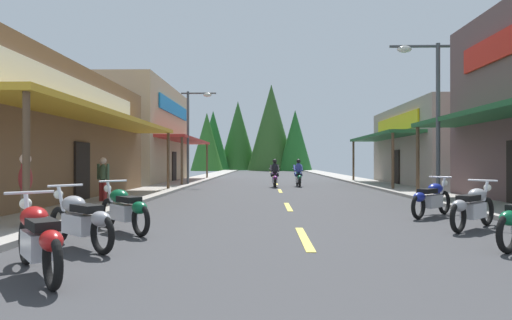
{
  "coord_description": "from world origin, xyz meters",
  "views": [
    {
      "loc": [
        -0.73,
        -0.17,
        1.44
      ],
      "look_at": [
        -1.38,
        29.71,
        1.53
      ],
      "focal_mm": 29.06,
      "sensor_mm": 36.0,
      "label": 1
    }
  ],
  "objects": [
    {
      "name": "ground",
      "position": [
        0.0,
        24.28,
        -0.05
      ],
      "size": [
        9.77,
        78.55,
        0.1
      ],
      "primitive_type": "cube",
      "color": "#38383A"
    },
    {
      "name": "sidewalk_left",
      "position": [
        -5.97,
        24.28,
        0.06
      ],
      "size": [
        2.16,
        78.55,
        0.12
      ],
      "primitive_type": "cube",
      "color": "#9E9991",
      "rests_on": "ground"
    },
    {
      "name": "sidewalk_right",
      "position": [
        5.97,
        24.28,
        0.06
      ],
      "size": [
        2.16,
        78.55,
        0.12
      ],
      "primitive_type": "cube",
      "color": "#9E9991",
      "rests_on": "ground"
    },
    {
      "name": "centerline_dashes",
      "position": [
        0.0,
        28.67,
        0.01
      ],
      "size": [
        0.16,
        55.74,
        0.01
      ],
      "color": "#E0C64C",
      "rests_on": "ground"
    },
    {
      "name": "storefront_left_far",
      "position": [
        -10.13,
        28.29,
        3.25
      ],
      "size": [
        8.03,
        11.74,
        6.51
      ],
      "color": "tan",
      "rests_on": "ground"
    },
    {
      "name": "storefront_right_far",
      "position": [
        11.27,
        24.38,
        2.34
      ],
      "size": [
        10.33,
        10.32,
        4.68
      ],
      "color": "gray",
      "rests_on": "ground"
    },
    {
      "name": "streetlamp_left",
      "position": [
        -4.96,
        24.17,
        3.68
      ],
      "size": [
        2.07,
        0.3,
        5.57
      ],
      "color": "#474C51",
      "rests_on": "ground"
    },
    {
      "name": "streetlamp_right",
      "position": [
        4.95,
        14.32,
        3.67
      ],
      "size": [
        2.07,
        0.3,
        5.55
      ],
      "color": "#474C51",
      "rests_on": "ground"
    },
    {
      "name": "motorcycle_parked_right_2",
      "position": [
        3.66,
        8.66,
        0.49
      ],
      "size": [
        1.65,
        1.52,
        1.04
      ],
      "rotation": [
        0.0,
        0.0,
        0.74
      ],
      "color": "black",
      "rests_on": "ground"
    },
    {
      "name": "motorcycle_parked_right_3",
      "position": [
        3.59,
        10.66,
        0.49
      ],
      "size": [
        1.61,
        1.55,
        1.04
      ],
      "rotation": [
        0.0,
        0.0,
        0.76
      ],
      "color": "black",
      "rests_on": "ground"
    },
    {
      "name": "motorcycle_parked_left_0",
      "position": [
        -3.56,
        4.93,
        0.49
      ],
      "size": [
        1.46,
        1.7,
        1.04
      ],
      "rotation": [
        0.0,
        0.0,
        2.27
      ],
      "color": "black",
      "rests_on": "ground"
    },
    {
      "name": "motorcycle_parked_left_1",
      "position": [
        -3.79,
        6.6,
        0.49
      ],
      "size": [
        1.71,
        1.44,
        1.04
      ],
      "rotation": [
        0.0,
        0.0,
        2.45
      ],
      "color": "black",
      "rests_on": "ground"
    },
    {
      "name": "motorcycle_parked_left_2",
      "position": [
        -3.6,
        8.19,
        0.49
      ],
      "size": [
        1.56,
        1.61,
        1.04
      ],
      "rotation": [
        0.0,
        0.0,
        2.34
      ],
      "color": "black",
      "rests_on": "ground"
    },
    {
      "name": "rider_cruising_lead",
      "position": [
        -0.19,
        22.78,
        0.66
      ],
      "size": [
        0.6,
        2.14,
        1.57
      ],
      "rotation": [
        0.0,
        0.0,
        1.59
      ],
      "color": "black",
      "rests_on": "ground"
    },
    {
      "name": "rider_cruising_trailing",
      "position": [
        1.18,
        23.51,
        0.66
      ],
      "size": [
        0.6,
        2.14,
        1.57
      ],
      "rotation": [
        0.0,
        0.0,
        1.59
      ],
      "color": "black",
      "rests_on": "ground"
    },
    {
      "name": "pedestrian_by_shop",
      "position": [
        -5.68,
        8.26,
        0.92
      ],
      "size": [
        0.38,
        0.53,
        1.6
      ],
      "rotation": [
        0.0,
        0.0,
        3.53
      ],
      "color": "#726659",
      "rests_on": "ground"
    },
    {
      "name": "pedestrian_browsing",
      "position": [
        -6.09,
        13.4,
        0.9
      ],
      "size": [
        0.5,
        0.41,
        1.57
      ],
      "rotation": [
        0.0,
        0.0,
        1.04
      ],
      "color": "maroon",
      "rests_on": "ground"
    },
    {
      "name": "treeline_backdrop",
      "position": [
        -2.86,
        65.59,
        5.76
      ],
      "size": [
        18.53,
        11.67,
        13.69
      ],
      "color": "#206123",
      "rests_on": "ground"
    }
  ]
}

